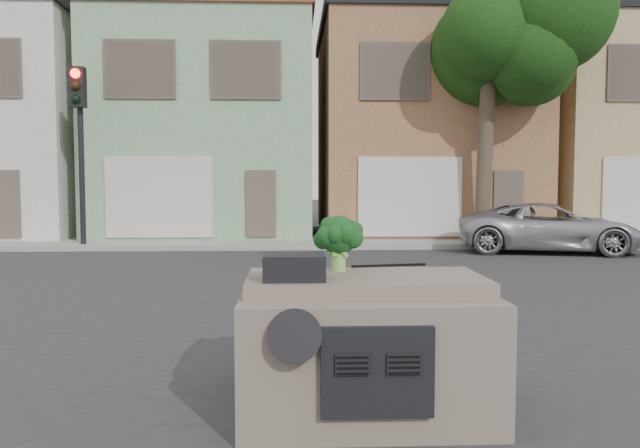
{
  "coord_description": "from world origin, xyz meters",
  "views": [
    {
      "loc": [
        -0.59,
        -8.2,
        1.88
      ],
      "look_at": [
        -0.21,
        0.5,
        1.3
      ],
      "focal_mm": 35.0,
      "sensor_mm": 36.0,
      "label": 1
    }
  ],
  "objects": [
    {
      "name": "car_dashboard",
      "position": [
        0.0,
        -3.0,
        0.56
      ],
      "size": [
        2.0,
        1.8,
        1.12
      ],
      "primitive_type": "cube",
      "color": "#76665A",
      "rests_on": "ground"
    },
    {
      "name": "ground_plane",
      "position": [
        0.0,
        0.0,
        0.0
      ],
      "size": [
        120.0,
        120.0,
        0.0
      ],
      "primitive_type": "plane",
      "color": "#303033",
      "rests_on": "ground"
    },
    {
      "name": "silver_pickup",
      "position": [
        6.33,
        8.26,
        0.0
      ],
      "size": [
        5.17,
        3.25,
        1.33
      ],
      "primitive_type": "imported",
      "rotation": [
        0.0,
        0.0,
        1.34
      ],
      "color": "#ADB0B6",
      "rests_on": "ground"
    },
    {
      "name": "tree_near",
      "position": [
        5.0,
        9.8,
        4.25
      ],
      "size": [
        4.4,
        4.0,
        8.5
      ],
      "primitive_type": "cube",
      "color": "#183D11",
      "rests_on": "ground"
    },
    {
      "name": "broccoli",
      "position": [
        -0.2,
        -2.89,
        1.36
      ],
      "size": [
        0.5,
        0.5,
        0.49
      ],
      "primitive_type": "cube",
      "rotation": [
        0.0,
        0.0,
        5.02
      ],
      "color": "#103813",
      "rests_on": "car_dashboard"
    },
    {
      "name": "sidewalk",
      "position": [
        0.0,
        10.5,
        0.07
      ],
      "size": [
        40.0,
        3.0,
        0.15
      ],
      "primitive_type": "cube",
      "color": "gray",
      "rests_on": "ground"
    },
    {
      "name": "traffic_signal",
      "position": [
        -6.5,
        9.5,
        2.55
      ],
      "size": [
        0.4,
        0.4,
        5.1
      ],
      "primitive_type": "cube",
      "color": "black",
      "rests_on": "ground"
    },
    {
      "name": "wiper_arm",
      "position": [
        0.28,
        -2.62,
        1.13
      ],
      "size": [
        0.69,
        0.15,
        0.02
      ],
      "primitive_type": "cube",
      "rotation": [
        0.0,
        0.0,
        0.17
      ],
      "color": "black",
      "rests_on": "car_dashboard"
    },
    {
      "name": "instrument_hump",
      "position": [
        -0.58,
        -3.35,
        1.22
      ],
      "size": [
        0.48,
        0.38,
        0.2
      ],
      "primitive_type": "cube",
      "color": "black",
      "rests_on": "car_dashboard"
    },
    {
      "name": "townhouse_mint",
      "position": [
        -3.5,
        14.5,
        3.77
      ],
      "size": [
        7.2,
        8.2,
        7.55
      ],
      "primitive_type": "cube",
      "color": "#84AD82",
      "rests_on": "ground"
    },
    {
      "name": "townhouse_beige",
      "position": [
        11.5,
        14.5,
        3.77
      ],
      "size": [
        7.2,
        8.2,
        7.55
      ],
      "primitive_type": "cube",
      "color": "tan",
      "rests_on": "ground"
    },
    {
      "name": "townhouse_tan",
      "position": [
        4.0,
        14.5,
        3.77
      ],
      "size": [
        7.2,
        8.2,
        7.55
      ],
      "primitive_type": "cube",
      "color": "#946543",
      "rests_on": "ground"
    }
  ]
}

